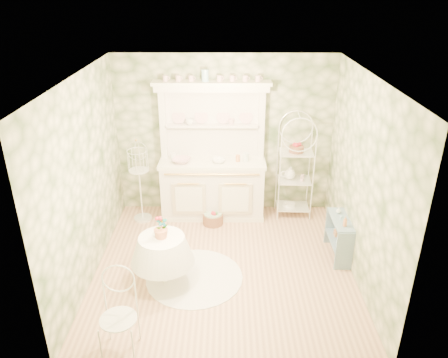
{
  "coord_description": "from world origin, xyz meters",
  "views": [
    {
      "loc": [
        0.03,
        -5.13,
        3.75
      ],
      "look_at": [
        0.0,
        0.5,
        1.15
      ],
      "focal_mm": 35.0,
      "sensor_mm": 36.0,
      "label": 1
    }
  ],
  "objects_px": {
    "side_shelf": "(339,238)",
    "round_table": "(163,259)",
    "floor_basket": "(213,218)",
    "bakers_rack": "(295,167)",
    "cafe_chair": "(119,323)",
    "kitchen_dresser": "(212,153)",
    "birdcage_stand": "(140,180)"
  },
  "relations": [
    {
      "from": "kitchen_dresser",
      "to": "round_table",
      "type": "bearing_deg",
      "value": -107.85
    },
    {
      "from": "kitchen_dresser",
      "to": "side_shelf",
      "type": "xyz_separation_m",
      "value": [
        1.88,
        -1.22,
        -0.84
      ]
    },
    {
      "from": "side_shelf",
      "to": "cafe_chair",
      "type": "relative_size",
      "value": 0.9
    },
    {
      "from": "cafe_chair",
      "to": "kitchen_dresser",
      "type": "bearing_deg",
      "value": 71.75
    },
    {
      "from": "round_table",
      "to": "cafe_chair",
      "type": "height_order",
      "value": "cafe_chair"
    },
    {
      "from": "bakers_rack",
      "to": "side_shelf",
      "type": "xyz_separation_m",
      "value": [
        0.5,
        -1.25,
        -0.59
      ]
    },
    {
      "from": "cafe_chair",
      "to": "birdcage_stand",
      "type": "bearing_deg",
      "value": 93.81
    },
    {
      "from": "round_table",
      "to": "side_shelf",
      "type": "bearing_deg",
      "value": 14.73
    },
    {
      "from": "kitchen_dresser",
      "to": "cafe_chair",
      "type": "distance_m",
      "value": 3.29
    },
    {
      "from": "bakers_rack",
      "to": "round_table",
      "type": "xyz_separation_m",
      "value": [
        -1.98,
        -1.9,
        -0.52
      ]
    },
    {
      "from": "side_shelf",
      "to": "round_table",
      "type": "relative_size",
      "value": 0.93
    },
    {
      "from": "side_shelf",
      "to": "floor_basket",
      "type": "distance_m",
      "value": 2.09
    },
    {
      "from": "bakers_rack",
      "to": "birdcage_stand",
      "type": "relative_size",
      "value": 1.21
    },
    {
      "from": "cafe_chair",
      "to": "floor_basket",
      "type": "xyz_separation_m",
      "value": [
        0.92,
        2.76,
        -0.29
      ]
    },
    {
      "from": "bakers_rack",
      "to": "birdcage_stand",
      "type": "height_order",
      "value": "bakers_rack"
    },
    {
      "from": "side_shelf",
      "to": "birdcage_stand",
      "type": "height_order",
      "value": "birdcage_stand"
    },
    {
      "from": "round_table",
      "to": "floor_basket",
      "type": "distance_m",
      "value": 1.7
    },
    {
      "from": "cafe_chair",
      "to": "floor_basket",
      "type": "height_order",
      "value": "cafe_chair"
    },
    {
      "from": "cafe_chair",
      "to": "birdcage_stand",
      "type": "xyz_separation_m",
      "value": [
        -0.28,
        2.9,
        0.35
      ]
    },
    {
      "from": "side_shelf",
      "to": "round_table",
      "type": "height_order",
      "value": "round_table"
    },
    {
      "from": "cafe_chair",
      "to": "round_table",
      "type": "bearing_deg",
      "value": 73.8
    },
    {
      "from": "bakers_rack",
      "to": "cafe_chair",
      "type": "bearing_deg",
      "value": -123.69
    },
    {
      "from": "side_shelf",
      "to": "cafe_chair",
      "type": "distance_m",
      "value": 3.35
    },
    {
      "from": "side_shelf",
      "to": "birdcage_stand",
      "type": "distance_m",
      "value": 3.28
    },
    {
      "from": "side_shelf",
      "to": "round_table",
      "type": "bearing_deg",
      "value": -158.88
    },
    {
      "from": "kitchen_dresser",
      "to": "bakers_rack",
      "type": "relative_size",
      "value": 1.27
    },
    {
      "from": "round_table",
      "to": "birdcage_stand",
      "type": "xyz_separation_m",
      "value": [
        -0.59,
        1.7,
        0.36
      ]
    },
    {
      "from": "bakers_rack",
      "to": "side_shelf",
      "type": "bearing_deg",
      "value": -65.27
    },
    {
      "from": "round_table",
      "to": "kitchen_dresser",
      "type": "bearing_deg",
      "value": 72.15
    },
    {
      "from": "kitchen_dresser",
      "to": "round_table",
      "type": "relative_size",
      "value": 2.98
    },
    {
      "from": "bakers_rack",
      "to": "cafe_chair",
      "type": "relative_size",
      "value": 2.27
    },
    {
      "from": "round_table",
      "to": "birdcage_stand",
      "type": "relative_size",
      "value": 0.52
    }
  ]
}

